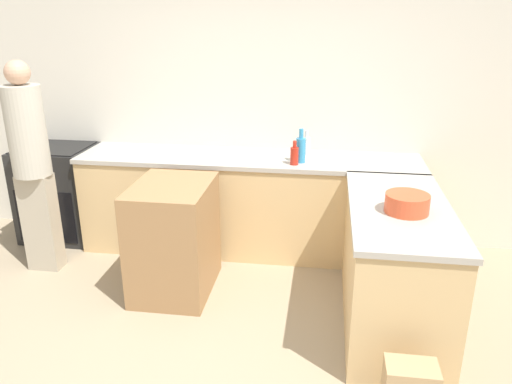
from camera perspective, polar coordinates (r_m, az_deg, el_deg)
name	(u,v)px	position (r m, az deg, el deg)	size (l,w,h in m)	color
ground_plane	(207,364)	(3.49, -5.58, -18.99)	(14.00, 14.00, 0.00)	tan
wall_back	(254,104)	(4.85, -0.23, 10.02)	(8.00, 0.06, 2.70)	silver
counter_back	(249,203)	(4.75, -0.85, -1.30)	(3.15, 0.68, 0.93)	#D6B27A
counter_peninsula	(394,265)	(3.76, 15.50, -8.08)	(0.69, 1.51, 0.93)	#D6B27A
range_oven	(60,192)	(5.40, -21.50, -0.04)	(0.70, 0.62, 0.94)	black
island_table	(174,238)	(4.10, -9.35, -5.23)	(0.60, 0.78, 0.92)	#997047
mixing_bowl	(407,203)	(3.44, 16.87, -1.25)	(0.29, 0.29, 0.13)	#DB512D
vinegar_bottle_clear	(306,145)	(4.68, 5.79, 5.38)	(0.07, 0.07, 0.22)	silver
hot_sauce_bottle	(294,155)	(4.34, 4.41, 4.21)	(0.07, 0.07, 0.21)	red
dish_soap_bottle	(301,149)	(4.41, 5.14, 4.91)	(0.08, 0.08, 0.30)	#338CBF
person_by_range	(31,160)	(4.61, -24.29, 3.32)	(0.31, 0.31, 1.83)	#ADA38E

